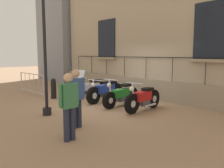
{
  "coord_description": "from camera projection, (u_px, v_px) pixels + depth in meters",
  "views": [
    {
      "loc": [
        5.96,
        7.21,
        2.0
      ],
      "look_at": [
        -0.04,
        0.0,
        0.8
      ],
      "focal_mm": 37.98,
      "sensor_mm": 36.0,
      "label": 1
    }
  ],
  "objects": [
    {
      "name": "motorcycle_silver",
      "position": [
        90.0,
        88.0,
        10.87
      ],
      "size": [
        2.11,
        0.74,
        1.31
      ],
      "color": "black",
      "rests_on": "ground_plane"
    },
    {
      "name": "building_facade",
      "position": [
        153.0,
        17.0,
        10.62
      ],
      "size": [
        0.82,
        13.57,
        7.53
      ],
      "color": "tan",
      "rests_on": "ground_plane"
    },
    {
      "name": "distant_building",
      "position": [
        70.0,
        27.0,
        18.18
      ],
      "size": [
        3.62,
        4.27,
        8.03
      ],
      "color": "gray",
      "rests_on": "ground_plane"
    },
    {
      "name": "motorcycle_red",
      "position": [
        143.0,
        99.0,
        8.32
      ],
      "size": [
        1.95,
        0.66,
        1.04
      ],
      "color": "black",
      "rests_on": "ground_plane"
    },
    {
      "name": "crowd_barrier",
      "position": [
        32.0,
        83.0,
        11.68
      ],
      "size": [
        0.2,
        2.54,
        1.05
      ],
      "color": "#B7B7BF",
      "rests_on": "ground_plane"
    },
    {
      "name": "ground_plane",
      "position": [
        111.0,
        104.0,
        9.53
      ],
      "size": [
        60.0,
        60.0,
        0.0
      ],
      "primitive_type": "plane",
      "color": "#9E7A5B"
    },
    {
      "name": "pedestrian_standing",
      "position": [
        76.0,
        96.0,
        6.33
      ],
      "size": [
        0.53,
        0.23,
        1.59
      ],
      "color": "#23283D",
      "rests_on": "ground_plane"
    },
    {
      "name": "motorcycle_blue",
      "position": [
        105.0,
        91.0,
        9.94
      ],
      "size": [
        2.18,
        0.78,
        0.98
      ],
      "color": "black",
      "rests_on": "ground_plane"
    },
    {
      "name": "motorcycle_green",
      "position": [
        121.0,
        95.0,
        9.14
      ],
      "size": [
        2.07,
        0.69,
        1.08
      ],
      "color": "black",
      "rests_on": "ground_plane"
    },
    {
      "name": "pedestrian_walking",
      "position": [
        69.0,
        103.0,
        5.39
      ],
      "size": [
        0.53,
        0.25,
        1.57
      ],
      "color": "#23283D",
      "rests_on": "ground_plane"
    },
    {
      "name": "lamppost",
      "position": [
        43.0,
        3.0,
        7.34
      ],
      "size": [
        0.39,
        1.09,
        4.83
      ],
      "color": "black",
      "rests_on": "ground_plane"
    },
    {
      "name": "bollard",
      "position": [
        54.0,
        88.0,
        10.61
      ],
      "size": [
        0.24,
        0.24,
        0.91
      ],
      "color": "black",
      "rests_on": "ground_plane"
    }
  ]
}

